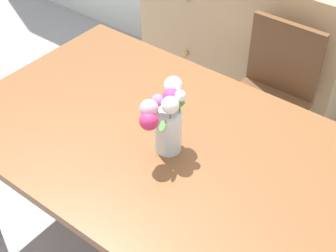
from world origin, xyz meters
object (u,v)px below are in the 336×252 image
(chair_far, at_px, (271,91))
(flower_vase, at_px, (166,117))
(dining_table, at_px, (161,151))
(dresser, at_px, (244,38))

(chair_far, distance_m, flower_vase, 1.02)
(dining_table, height_order, dresser, dresser)
(dining_table, relative_size, dresser, 1.26)
(chair_far, xyz_separation_m, flower_vase, (-0.01, -0.93, 0.42))
(chair_far, bearing_deg, flower_vase, 89.15)
(chair_far, distance_m, dresser, 0.61)
(dining_table, xyz_separation_m, chair_far, (0.07, 0.89, -0.17))
(dining_table, xyz_separation_m, flower_vase, (0.06, -0.04, 0.25))
(flower_vase, bearing_deg, dining_table, 145.55)
(dresser, bearing_deg, dining_table, -74.75)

